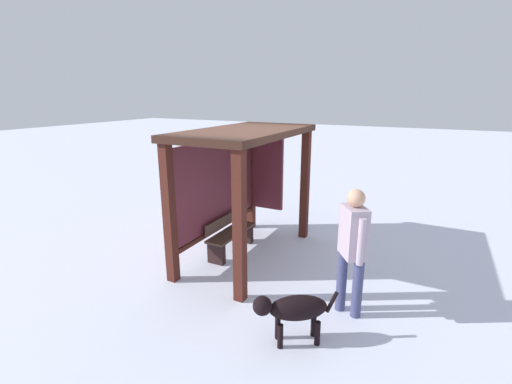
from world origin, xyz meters
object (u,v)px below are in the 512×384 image
person_walking (353,243)px  dog (293,309)px  bench_left_inside (230,236)px  bus_shelter (239,164)px

person_walking → dog: 1.20m
dog → bench_left_inside: bearing=46.8°
dog → person_walking: bearing=-26.8°
bus_shelter → bench_left_inside: bearing=123.4°
bus_shelter → bench_left_inside: bus_shelter is taller
bus_shelter → person_walking: bearing=-114.8°
bus_shelter → dog: 3.03m
bus_shelter → dog: bearing=-137.0°
bus_shelter → bench_left_inside: 1.41m
bench_left_inside → person_walking: (-0.98, -2.50, 0.72)m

